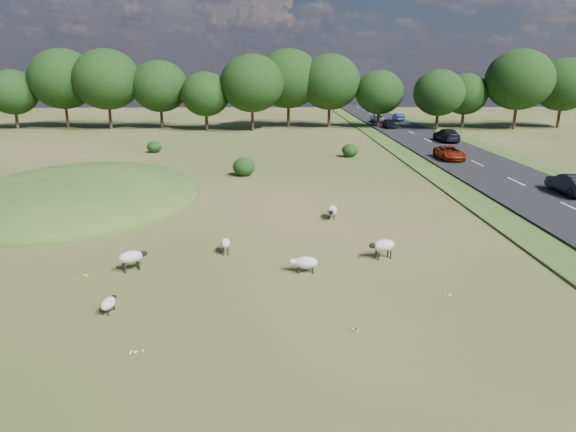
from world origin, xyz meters
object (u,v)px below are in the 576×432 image
object	(u,v)px
sheep_0	(383,245)
sheep_4	(131,257)
car_6	(389,123)
car_1	(379,109)
car_2	(447,135)
sheep_2	(225,243)
car_0	(450,153)
car_7	(379,119)
car_5	(398,117)
sheep_3	(108,303)
sheep_5	(305,263)
sheep_1	(332,211)
car_4	(571,184)

from	to	relation	value
sheep_0	sheep_4	world-z (taller)	sheep_0
sheep_4	car_6	bearing A→B (deg)	35.83
car_1	car_2	world-z (taller)	car_2
sheep_2	sheep_4	distance (m)	4.48
car_0	car_6	world-z (taller)	car_6
car_0	car_1	world-z (taller)	car_1
car_6	car_7	size ratio (longest dim) A/B	0.87
car_0	car_6	bearing A→B (deg)	90.00
sheep_0	sheep_2	distance (m)	7.55
sheep_2	car_5	size ratio (longest dim) A/B	0.28
sheep_3	car_2	world-z (taller)	car_2
sheep_4	car_2	distance (m)	48.36
sheep_0	sheep_5	size ratio (longest dim) A/B	1.04
sheep_4	sheep_1	bearing A→B (deg)	8.46
car_4	car_1	bearing A→B (deg)	-90.00
sheep_1	sheep_4	bearing A→B (deg)	-40.81
car_4	car_5	xyz separation A→B (m)	(0.00, 52.57, -0.08)
sheep_1	car_0	size ratio (longest dim) A/B	0.30
sheep_1	car_1	xyz separation A→B (m)	(17.20, 74.80, 0.45)
car_6	sheep_1	bearing A→B (deg)	-105.95
sheep_0	car_2	bearing A→B (deg)	-127.20
sheep_2	sheep_5	xyz separation A→B (m)	(3.72, -2.53, -0.07)
sheep_3	car_6	size ratio (longest dim) A/B	0.27
sheep_5	car_7	bearing A→B (deg)	-100.97
car_0	sheep_3	bearing A→B (deg)	-126.04
sheep_3	sheep_4	distance (m)	4.07
car_4	car_2	bearing A→B (deg)	-90.00
sheep_1	car_0	xyz separation A→B (m)	(13.40, 19.31, 0.40)
sheep_4	sheep_5	distance (m)	7.66
car_0	car_7	bearing A→B (deg)	90.00
car_5	sheep_4	bearing A→B (deg)	67.69
sheep_3	car_7	distance (m)	71.07
car_6	sheep_0	bearing A→B (deg)	-102.29
sheep_0	car_0	world-z (taller)	car_0
sheep_5	car_0	size ratio (longest dim) A/B	0.28
sheep_1	car_7	bearing A→B (deg)	175.70
car_0	car_6	xyz separation A→B (m)	(0.00, 27.60, 0.02)
sheep_0	sheep_4	bearing A→B (deg)	-9.11
sheep_5	car_4	distance (m)	23.52
car_2	car_4	bearing A→B (deg)	90.00
car_0	car_1	distance (m)	55.62
sheep_3	car_7	size ratio (longest dim) A/B	0.23
car_2	car_5	bearing A→B (deg)	-90.00
sheep_2	car_5	xyz separation A→B (m)	(23.01, 63.50, 0.35)
sheep_3	car_2	bearing A→B (deg)	-21.98
sheep_3	car_4	distance (m)	31.73
car_0	car_5	size ratio (longest dim) A/B	1.17
car_2	car_5	world-z (taller)	car_2
car_4	car_5	distance (m)	52.57
sheep_1	car_1	distance (m)	76.76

